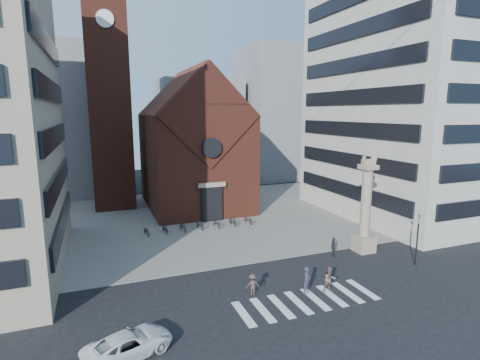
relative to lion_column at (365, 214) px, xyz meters
name	(u,v)px	position (x,y,z in m)	size (l,w,h in m)	color
ground	(279,283)	(-10.01, -3.00, -3.46)	(120.00, 120.00, 0.00)	black
piazza	(207,216)	(-10.01, 16.00, -3.43)	(46.00, 30.00, 0.05)	gray
zebra_crossing	(307,301)	(-9.46, -6.00, -3.45)	(10.20, 3.20, 0.01)	white
church	(193,146)	(-10.01, 22.04, 4.53)	(12.00, 16.65, 18.00)	maroon
campanile	(108,85)	(-20.01, 25.00, 12.28)	(5.50, 5.50, 31.20)	maroon
building_right	(417,81)	(13.99, 9.00, 12.54)	(18.00, 22.00, 32.00)	beige
bg_block_left	(36,121)	(-30.01, 37.00, 7.54)	(16.00, 14.00, 22.00)	gray
bg_block_mid	(198,130)	(-4.01, 42.00, 5.54)	(14.00, 12.00, 18.00)	gray
bg_block_right	(283,114)	(11.99, 39.00, 8.54)	(16.00, 14.00, 24.00)	gray
lion_column	(365,214)	(0.00, 0.00, 0.00)	(1.63, 1.60, 8.68)	tan
traffic_light	(417,238)	(1.99, -4.00, -1.17)	(0.13, 0.16, 4.30)	black
white_car	(129,344)	(-21.02, -7.64, -2.82)	(2.12, 4.61, 1.28)	white
pedestrian_0	(307,280)	(-8.95, -5.10, -2.48)	(0.71, 0.47, 1.95)	#2F2B3C
pedestrian_1	(330,280)	(-7.34, -5.46, -2.55)	(0.88, 0.69, 1.82)	#645450
pedestrian_2	(333,247)	(-3.22, 0.00, -2.63)	(0.97, 0.41, 1.66)	#282830
pedestrian_3	(253,285)	(-12.53, -3.95, -2.69)	(0.99, 0.57, 1.53)	#45312E
scooter_0	(147,231)	(-17.67, 11.45, -2.94)	(0.62, 1.79, 0.94)	black
scooter_1	(165,228)	(-15.82, 11.45, -2.89)	(0.49, 1.73, 1.04)	black
scooter_2	(183,227)	(-13.96, 11.45, -2.94)	(0.62, 1.79, 0.94)	black
scooter_3	(200,224)	(-12.10, 11.45, -2.89)	(0.49, 1.73, 1.04)	black
scooter_4	(217,223)	(-10.25, 11.45, -2.94)	(0.62, 1.79, 0.94)	black
scooter_5	(233,221)	(-8.39, 11.45, -2.89)	(0.49, 1.73, 1.04)	black
scooter_6	(248,219)	(-6.53, 11.45, -2.94)	(0.62, 1.79, 0.94)	black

